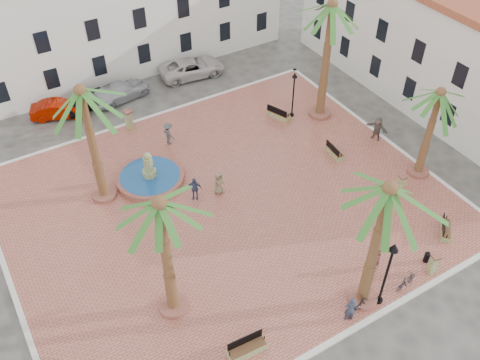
{
  "coord_description": "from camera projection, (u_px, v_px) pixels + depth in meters",
  "views": [
    {
      "loc": [
        -11.46,
        -20.79,
        23.37
      ],
      "look_at": [
        1.0,
        0.0,
        1.6
      ],
      "focal_mm": 40.0,
      "sensor_mm": 36.0,
      "label": 1
    }
  ],
  "objects": [
    {
      "name": "ground",
      "position": [
        226.0,
        205.0,
        33.27
      ],
      "size": [
        120.0,
        120.0,
        0.0
      ],
      "primitive_type": "plane",
      "color": "#56544F",
      "rests_on": "ground"
    },
    {
      "name": "plaza",
      "position": [
        226.0,
        204.0,
        33.22
      ],
      "size": [
        26.0,
        22.0,
        0.15
      ],
      "primitive_type": "cube",
      "color": "#B76251",
      "rests_on": "ground"
    },
    {
      "name": "kerb_n",
      "position": [
        154.0,
        116.0,
        40.23
      ],
      "size": [
        26.3,
        0.3,
        0.16
      ],
      "primitive_type": "cube",
      "color": "silver",
      "rests_on": "ground"
    },
    {
      "name": "kerb_s",
      "position": [
        338.0,
        338.0,
        26.19
      ],
      "size": [
        26.3,
        0.3,
        0.16
      ],
      "primitive_type": "cube",
      "color": "silver",
      "rests_on": "ground"
    },
    {
      "name": "kerb_e",
      "position": [
        384.0,
        138.0,
        38.19
      ],
      "size": [
        0.3,
        22.3,
        0.16
      ],
      "primitive_type": "cube",
      "color": "silver",
      "rests_on": "ground"
    },
    {
      "name": "kerb_w",
      "position": [
        13.0,
        292.0,
        28.24
      ],
      "size": [
        0.3,
        22.3,
        0.16
      ],
      "primitive_type": "cube",
      "color": "silver",
      "rests_on": "ground"
    },
    {
      "name": "building_north",
      "position": [
        101.0,
        12.0,
        42.84
      ],
      "size": [
        30.4,
        7.4,
        9.5
      ],
      "color": "white",
      "rests_on": "ground"
    },
    {
      "name": "building_east",
      "position": [
        448.0,
        46.0,
        39.18
      ],
      "size": [
        7.4,
        26.4,
        9.0
      ],
      "rotation": [
        0.0,
        0.0,
        1.57
      ],
      "color": "white",
      "rests_on": "ground"
    },
    {
      "name": "fountain",
      "position": [
        150.0,
        177.0,
        34.53
      ],
      "size": [
        4.41,
        4.41,
        2.28
      ],
      "color": "#A35A4A",
      "rests_on": "plaza"
    },
    {
      "name": "palm_nw",
      "position": [
        83.0,
        104.0,
        29.03
      ],
      "size": [
        5.04,
        5.04,
        8.12
      ],
      "color": "#A35A4A",
      "rests_on": "plaza"
    },
    {
      "name": "palm_sw",
      "position": [
        161.0,
        217.0,
        23.04
      ],
      "size": [
        5.05,
        5.05,
        7.83
      ],
      "color": "#A35A4A",
      "rests_on": "plaza"
    },
    {
      "name": "palm_s",
      "position": [
        386.0,
        203.0,
        23.15
      ],
      "size": [
        5.12,
        5.12,
        8.23
      ],
      "color": "#A35A4A",
      "rests_on": "plaza"
    },
    {
      "name": "palm_e",
      "position": [
        438.0,
        103.0,
        31.69
      ],
      "size": [
        4.59,
        4.59,
        6.51
      ],
      "color": "#A35A4A",
      "rests_on": "plaza"
    },
    {
      "name": "palm_ne",
      "position": [
        331.0,
        18.0,
        35.13
      ],
      "size": [
        5.42,
        5.42,
        9.01
      ],
      "color": "#A35A4A",
      "rests_on": "plaza"
    },
    {
      "name": "bench_s",
      "position": [
        247.0,
        349.0,
        25.37
      ],
      "size": [
        1.98,
        0.72,
        1.03
      ],
      "rotation": [
        0.0,
        0.0,
        -0.06
      ],
      "color": "#909B5F",
      "rests_on": "plaza"
    },
    {
      "name": "bench_se",
      "position": [
        445.0,
        230.0,
        31.14
      ],
      "size": [
        1.53,
        1.5,
        0.87
      ],
      "rotation": [
        0.0,
        0.0,
        0.77
      ],
      "color": "#909B5F",
      "rests_on": "plaza"
    },
    {
      "name": "bench_e",
      "position": [
        334.0,
        152.0,
        36.52
      ],
      "size": [
        0.64,
        1.67,
        0.86
      ],
      "rotation": [
        0.0,
        0.0,
        1.48
      ],
      "color": "#909B5F",
      "rests_on": "plaza"
    },
    {
      "name": "bench_ne",
      "position": [
        278.0,
        115.0,
        39.78
      ],
      "size": [
        1.19,
        1.91,
        0.97
      ],
      "rotation": [
        0.0,
        0.0,
        1.94
      ],
      "color": "#909B5F",
      "rests_on": "plaza"
    },
    {
      "name": "lamppost_s",
      "position": [
        389.0,
        264.0,
        25.72
      ],
      "size": [
        0.49,
        0.49,
        4.47
      ],
      "color": "black",
      "rests_on": "plaza"
    },
    {
      "name": "lamppost_e",
      "position": [
        294.0,
        87.0,
        38.5
      ],
      "size": [
        0.4,
        0.4,
        3.66
      ],
      "color": "black",
      "rests_on": "plaza"
    },
    {
      "name": "bollard_se",
      "position": [
        434.0,
        263.0,
        28.72
      ],
      "size": [
        0.57,
        0.57,
        1.33
      ],
      "rotation": [
        0.0,
        0.0,
        -0.23
      ],
      "color": "#909B5F",
      "rests_on": "plaza"
    },
    {
      "name": "bollard_n",
      "position": [
        129.0,
        119.0,
        38.49
      ],
      "size": [
        0.64,
        0.64,
        1.46
      ],
      "rotation": [
        0.0,
        0.0,
        0.26
      ],
      "color": "#909B5F",
      "rests_on": "plaza"
    },
    {
      "name": "bollard_e",
      "position": [
        401.0,
        183.0,
        33.54
      ],
      "size": [
        0.52,
        0.52,
        1.26
      ],
      "rotation": [
        0.0,
        0.0,
        -0.17
      ],
      "color": "#909B5F",
      "rests_on": "plaza"
    },
    {
      "name": "litter_bin",
      "position": [
        427.0,
        257.0,
        29.52
      ],
      "size": [
        0.32,
        0.32,
        0.63
      ],
      "primitive_type": "cylinder",
      "color": "black",
      "rests_on": "plaza"
    },
    {
      "name": "cyclist_a",
      "position": [
        350.0,
        309.0,
        26.41
      ],
      "size": [
        0.71,
        0.6,
        1.66
      ],
      "primitive_type": "imported",
      "rotation": [
        0.0,
        0.0,
        2.75
      ],
      "color": "#2E344A",
      "rests_on": "plaza"
    },
    {
      "name": "bicycle_a",
      "position": [
        357.0,
        307.0,
        26.98
      ],
      "size": [
        1.71,
        0.98,
        0.85
      ],
      "primitive_type": "imported",
      "rotation": [
        0.0,
        0.0,
        1.85
      ],
      "color": "black",
      "rests_on": "plaza"
    },
    {
      "name": "cyclist_b",
      "position": [
        375.0,
        258.0,
        28.88
      ],
      "size": [
        0.95,
        0.86,
        1.59
      ],
      "primitive_type": "imported",
      "rotation": [
        0.0,
        0.0,
        3.56
      ],
      "color": "brown",
      "rests_on": "plaza"
    },
    {
      "name": "bicycle_b",
      "position": [
        406.0,
        281.0,
        28.14
      ],
      "size": [
        1.54,
        0.61,
        0.9
      ],
      "primitive_type": "imported",
      "rotation": [
        0.0,
        0.0,
        1.7
      ],
      "color": "black",
      "rests_on": "plaza"
    },
    {
      "name": "pedestrian_fountain_a",
      "position": [
        219.0,
        183.0,
        33.33
      ],
      "size": [
        0.88,
        0.68,
        1.62
      ],
      "primitive_type": "imported",
      "rotation": [
        0.0,
        0.0,
        0.22
      ],
      "color": "#786B50",
      "rests_on": "plaza"
    },
    {
      "name": "pedestrian_fountain_b",
      "position": [
        194.0,
        188.0,
        32.98
      ],
      "size": [
        1.0,
        0.86,
        1.61
      ],
      "primitive_type": "imported",
      "rotation": [
        0.0,
        0.0,
        -0.6
      ],
      "color": "#354365",
      "rests_on": "plaza"
    },
    {
      "name": "pedestrian_north",
      "position": [
        169.0,
        133.0,
        37.1
      ],
      "size": [
        0.83,
        1.2,
        1.69
      ],
      "primitive_type": "imported",
      "rotation": [
        0.0,
        0.0,
        1.77
      ],
      "color": "#48494C",
      "rests_on": "plaza"
    },
    {
      "name": "pedestrian_east",
      "position": [
        377.0,
        128.0,
        37.48
      ],
      "size": [
        1.05,
        1.72,
        1.77
      ],
      "primitive_type": "imported",
      "rotation": [
        0.0,
        0.0,
        -1.22
      ],
      "color": "brown",
      "rests_on": "plaza"
    },
    {
      "name": "car_black",
      "position": [
        86.0,
        100.0,
        40.79
      ],
      "size": [
        4.39,
        2.95,
        1.39
      ],
      "primitive_type": "imported",
      "rotation": [
        0.0,
        0.0,
        1.93
      ],
      "color": "black",
      "rests_on": "ground"
    },
    {
      "name": "car_red",
      "position": [
        59.0,
        109.0,
        39.85
      ],
      "size": [
        4.35,
        2.8,
        1.36
      ],
      "primitive_type": "imported",
      "rotation": [
        0.0,
        0.0,
        1.21
      ],
      "color": "#941100",
      "rests_on": "ground"
    },
    {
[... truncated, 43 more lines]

